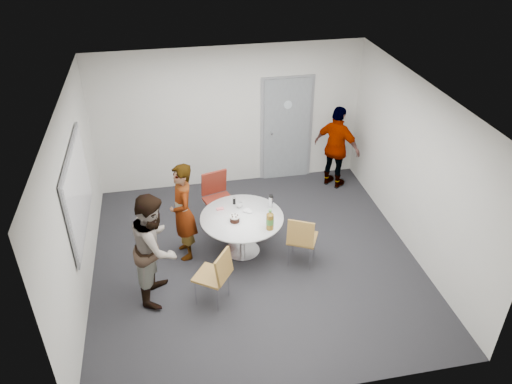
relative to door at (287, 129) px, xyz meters
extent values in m
plane|color=#232327|center=(-1.10, -2.48, -1.03)|extent=(5.00, 5.00, 0.00)
plane|color=silver|center=(-1.10, -2.48, 1.67)|extent=(5.00, 5.00, 0.00)
plane|color=silver|center=(-1.10, 0.02, 0.32)|extent=(5.00, 0.00, 5.00)
plane|color=silver|center=(-3.60, -2.48, 0.32)|extent=(0.00, 5.00, 5.00)
plane|color=silver|center=(1.40, -2.48, 0.32)|extent=(0.00, 5.00, 5.00)
plane|color=silver|center=(-1.10, -4.98, 0.32)|extent=(5.00, 0.00, 5.00)
cube|color=slate|center=(0.00, -0.01, 0.00)|extent=(0.90, 0.05, 2.05)
cube|color=gray|center=(0.00, 0.01, 0.00)|extent=(1.02, 0.04, 2.12)
cylinder|color=#B2BFC6|center=(0.00, -0.04, 0.52)|extent=(0.16, 0.01, 0.16)
cylinder|color=silver|center=(-0.32, -0.07, -0.01)|extent=(0.04, 0.14, 0.04)
cube|color=gray|center=(-3.56, -2.28, 0.42)|extent=(0.03, 1.90, 1.25)
cube|color=white|center=(-3.54, -2.28, 0.42)|extent=(0.01, 1.78, 1.13)
cylinder|color=white|center=(-1.26, -2.24, -0.37)|extent=(1.30, 1.30, 0.03)
cylinder|color=silver|center=(-1.26, -2.24, -0.69)|extent=(0.09, 0.09, 0.63)
cylinder|color=silver|center=(-1.26, -2.24, -1.01)|extent=(0.56, 0.56, 0.02)
cylinder|color=white|center=(-1.39, -2.35, -0.35)|extent=(0.20, 0.20, 0.01)
cylinder|color=black|center=(-1.39, -2.35, -0.30)|extent=(0.15, 0.15, 0.08)
cylinder|color=white|center=(-1.39, -2.35, -0.25)|extent=(0.15, 0.15, 0.02)
cylinder|color=brown|center=(-0.90, -2.63, -0.22)|extent=(0.11, 0.11, 0.26)
cylinder|color=#427E32|center=(-0.90, -2.63, -0.21)|extent=(0.12, 0.12, 0.10)
cone|color=brown|center=(-0.90, -2.63, -0.07)|extent=(0.11, 0.11, 0.05)
cylinder|color=#51A249|center=(-0.90, -2.63, -0.03)|extent=(0.04, 0.04, 0.03)
imported|color=white|center=(-1.26, -1.96, -0.31)|extent=(0.14, 0.14, 0.09)
cylinder|color=black|center=(-1.32, -1.85, -0.29)|extent=(0.05, 0.05, 0.11)
cylinder|color=silver|center=(-0.76, -2.05, -0.26)|extent=(0.07, 0.07, 0.19)
cylinder|color=black|center=(-0.76, -2.05, -0.15)|extent=(0.07, 0.07, 0.03)
cube|color=#EA757B|center=(-1.57, -1.97, -0.34)|extent=(0.12, 0.07, 0.02)
ellipsoid|color=white|center=(-1.15, -2.12, -0.33)|extent=(0.21, 0.21, 0.03)
cube|color=brown|center=(-1.87, -3.25, -0.57)|extent=(0.59, 0.59, 0.04)
cube|color=brown|center=(-1.70, -3.36, -0.34)|extent=(0.30, 0.38, 0.40)
cylinder|color=silver|center=(-1.91, -3.01, -0.80)|extent=(0.02, 0.02, 0.45)
cylinder|color=silver|center=(-2.10, -3.29, -0.80)|extent=(0.02, 0.02, 0.45)
cylinder|color=silver|center=(-1.63, -3.20, -0.80)|extent=(0.02, 0.02, 0.45)
cylinder|color=silver|center=(-1.82, -3.48, -0.80)|extent=(0.02, 0.02, 0.45)
cube|color=brown|center=(-0.40, -2.66, -0.58)|extent=(0.57, 0.57, 0.04)
cube|color=brown|center=(-0.49, -2.84, -0.34)|extent=(0.40, 0.26, 0.40)
cylinder|color=silver|center=(-0.17, -2.58, -0.80)|extent=(0.02, 0.02, 0.45)
cylinder|color=silver|center=(-0.47, -2.43, -0.80)|extent=(0.02, 0.02, 0.45)
cylinder|color=silver|center=(-0.32, -2.89, -0.80)|extent=(0.02, 0.02, 0.45)
cylinder|color=silver|center=(-0.63, -2.74, -0.80)|extent=(0.02, 0.02, 0.45)
cube|color=maroon|center=(-1.51, -1.48, -0.52)|extent=(0.58, 0.58, 0.04)
cube|color=maroon|center=(-1.57, -1.26, -0.27)|extent=(0.46, 0.22, 0.45)
cylinder|color=silver|center=(-1.64, -1.71, -0.78)|extent=(0.02, 0.02, 0.50)
cylinder|color=silver|center=(-1.28, -1.61, -0.78)|extent=(0.02, 0.02, 0.50)
cylinder|color=silver|center=(-1.75, -1.35, -0.78)|extent=(0.02, 0.02, 0.50)
cylinder|color=silver|center=(-1.38, -1.24, -0.78)|extent=(0.02, 0.02, 0.50)
imported|color=#A5C6EA|center=(-2.15, -2.13, -0.22)|extent=(0.46, 0.63, 1.61)
imported|color=white|center=(-2.59, -2.95, -0.19)|extent=(0.80, 0.93, 1.67)
imported|color=black|center=(0.85, -0.54, -0.21)|extent=(0.93, 0.98, 1.63)
camera|label=1|loc=(-2.27, -8.50, 4.07)|focal=35.00mm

